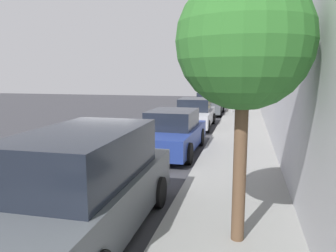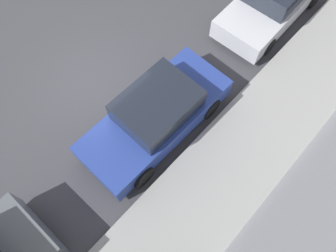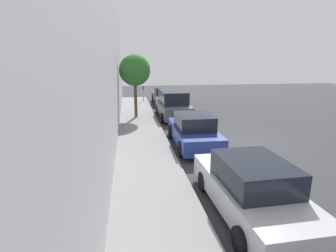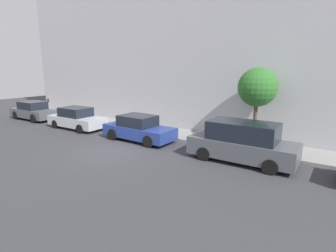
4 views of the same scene
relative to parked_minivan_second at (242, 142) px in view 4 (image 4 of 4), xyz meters
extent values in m
plane|color=#38383D|center=(-2.28, 6.14, -0.92)|extent=(60.00, 60.00, 0.00)
cube|color=gray|center=(2.46, 6.14, -0.85)|extent=(2.47, 32.00, 0.15)
cube|color=#B7B7BC|center=(4.69, 6.14, 7.83)|extent=(2.00, 32.00, 17.51)
cube|color=#4C5156|center=(0.00, 0.00, -0.28)|extent=(1.95, 4.92, 0.84)
cube|color=black|center=(0.00, 0.00, 0.56)|extent=(1.70, 3.12, 0.84)
cylinder|color=black|center=(-0.90, 1.52, -0.59)|extent=(0.22, 0.66, 0.66)
cylinder|color=black|center=(0.90, 1.52, -0.59)|extent=(0.22, 0.66, 0.66)
cylinder|color=black|center=(-0.90, -1.52, -0.59)|extent=(0.22, 0.66, 0.66)
cylinder|color=black|center=(0.90, -1.52, -0.59)|extent=(0.22, 0.66, 0.66)
cube|color=navy|center=(0.09, 6.38, -0.36)|extent=(1.89, 4.54, 0.68)
cube|color=black|center=(0.09, 6.48, 0.30)|extent=(1.63, 2.13, 0.64)
cylinder|color=black|center=(-0.76, 7.78, -0.57)|extent=(0.22, 0.69, 0.69)
cylinder|color=black|center=(0.94, 7.78, -0.57)|extent=(0.22, 0.69, 0.69)
cylinder|color=black|center=(-0.76, 4.99, -0.57)|extent=(0.22, 0.69, 0.69)
cylinder|color=black|center=(0.94, 4.99, -0.57)|extent=(0.22, 0.69, 0.69)
cube|color=#B7BABF|center=(0.01, 12.19, -0.36)|extent=(1.92, 4.54, 0.68)
cube|color=black|center=(0.01, 12.29, 0.30)|extent=(1.64, 2.14, 0.64)
cylinder|color=black|center=(-0.84, 13.59, -0.62)|extent=(0.22, 0.61, 0.61)
cylinder|color=black|center=(0.86, 13.59, -0.62)|extent=(0.22, 0.61, 0.61)
cylinder|color=black|center=(-0.84, 10.80, -0.62)|extent=(0.22, 0.61, 0.61)
cylinder|color=black|center=(0.86, 10.80, -0.62)|extent=(0.22, 0.61, 0.61)
cube|color=#4C5156|center=(0.12, 18.13, -0.36)|extent=(1.91, 4.54, 0.68)
cube|color=black|center=(0.12, 18.23, 0.30)|extent=(1.64, 2.14, 0.64)
cylinder|color=black|center=(-0.73, 19.53, -0.57)|extent=(0.22, 0.71, 0.71)
cylinder|color=black|center=(0.97, 19.53, -0.57)|extent=(0.22, 0.71, 0.71)
cylinder|color=black|center=(-0.73, 16.74, -0.57)|extent=(0.22, 0.71, 0.71)
cylinder|color=black|center=(0.97, 16.74, -0.57)|extent=(0.22, 0.71, 0.71)
cylinder|color=#ADADB2|center=(1.67, 18.40, -0.20)|extent=(0.07, 0.07, 1.15)
cube|color=#2D2D33|center=(1.67, 18.40, 0.52)|extent=(0.11, 0.15, 0.28)
cube|color=red|center=(1.67, 18.40, 0.69)|extent=(0.04, 0.09, 0.05)
cylinder|color=brown|center=(2.60, 0.20, 0.53)|extent=(0.21, 0.21, 2.60)
sphere|color=#2D6B28|center=(2.60, 0.20, 2.40)|extent=(2.07, 2.07, 2.07)
cylinder|color=gold|center=(1.57, 21.54, -0.50)|extent=(0.20, 0.20, 0.55)
sphere|color=gold|center=(1.57, 21.54, -0.17)|extent=(0.18, 0.18, 0.18)
camera|label=1|loc=(2.67, -4.95, 1.92)|focal=35.00mm
camera|label=2|loc=(3.09, 3.62, 7.82)|focal=35.00mm
camera|label=3|loc=(3.09, 18.03, 3.07)|focal=28.00mm
camera|label=4|loc=(-11.68, -3.75, 3.41)|focal=28.00mm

